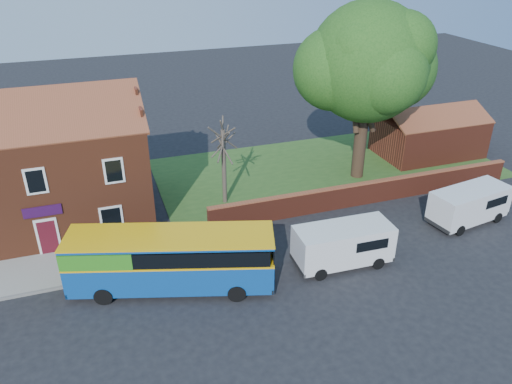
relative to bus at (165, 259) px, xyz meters
name	(u,v)px	position (x,y,z in m)	size (l,w,h in m)	color
ground	(203,311)	(1.31, -2.38, -1.76)	(120.00, 120.00, 0.00)	black
pavement	(51,270)	(-5.69, 3.37, -1.70)	(18.00, 3.50, 0.12)	gray
kerb	(50,290)	(-5.69, 1.62, -1.69)	(18.00, 0.15, 0.14)	slate
grass_strip	(327,168)	(14.31, 10.62, -1.74)	(26.00, 12.00, 0.04)	#426B28
shop_building	(42,171)	(-5.71, 9.11, 1.65)	(12.30, 8.13, 10.50)	brown
boundary_wall	(368,192)	(14.31, 4.62, -0.95)	(22.00, 0.38, 1.60)	maroon
outbuilding	(429,135)	(23.31, 10.62, -0.16)	(8.20, 5.06, 4.17)	maroon
bus	(165,259)	(0.00, 0.00, 0.00)	(10.51, 5.44, 3.11)	#0D4596
van_near	(343,244)	(9.44, -1.06, -0.47)	(5.34, 2.34, 2.32)	white
van_far	(469,204)	(19.00, 0.47, -0.50)	(5.40, 2.83, 2.26)	white
large_tree	(367,65)	(15.86, 8.85, 6.46)	(10.30, 8.15, 12.57)	black
bare_tree	(224,163)	(5.29, 7.85, 1.14)	(2.12, 2.53, 5.66)	#4C4238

